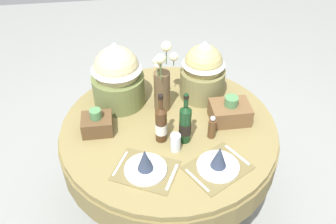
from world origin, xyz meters
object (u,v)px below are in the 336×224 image
Objects in this scene: tumbler_mid at (175,142)px; gift_tub_back_right at (203,68)px; wine_bottle_centre at (161,124)px; place_setting_right at (219,162)px; woven_basket_side_right at (230,112)px; wine_bottle_left at (185,124)px; pepper_mill at (212,128)px; place_setting_left at (145,165)px; flower_vase at (162,82)px; gift_tub_back_left at (117,72)px; woven_basket_side_left at (97,123)px; dining_table at (169,140)px.

gift_tub_back_right is (0.26, 0.51, 0.17)m from tumbler_mid.
wine_bottle_centre is 0.79× the size of gift_tub_back_right.
woven_basket_side_right reaches higher than place_setting_right.
pepper_mill is at bearing 2.67° from wine_bottle_left.
pepper_mill is 0.21m from woven_basket_side_right.
wine_bottle_left reaches higher than place_setting_right.
woven_basket_side_right reaches higher than place_setting_left.
flower_vase is 0.31m from gift_tub_back_left.
place_setting_left is 0.68m from woven_basket_side_right.
pepper_mill is at bearing 18.84° from tumbler_mid.
wine_bottle_centre is at bearing -60.01° from gift_tub_back_left.
woven_basket_side_right is (0.84, -0.01, 0.01)m from woven_basket_side_left.
wine_bottle_left is (-0.15, 0.25, 0.09)m from place_setting_right.
woven_basket_side_left is at bearing 153.43° from tumbler_mid.
gift_tub_back_left is at bearing 100.44° from place_setting_left.
pepper_mill reaches higher than place_setting_right.
woven_basket_side_right is at bearing -0.54° from woven_basket_side_left.
dining_table is at bearing 62.92° from wine_bottle_centre.
gift_tub_back_left reaches higher than gift_tub_back_right.
gift_tub_back_left is at bearing 179.74° from gift_tub_back_right.
tumbler_mid is at bearing 141.14° from place_setting_right.
wine_bottle_left is 0.75× the size of gift_tub_back_left.
place_setting_right is 0.28m from tumbler_mid.
pepper_mill is (0.02, 0.25, 0.03)m from place_setting_right.
pepper_mill is at bearing -29.97° from dining_table.
woven_basket_side_left is (-0.38, 0.13, -0.07)m from wine_bottle_centre.
flower_vase is 1.86× the size of woven_basket_side_right.
tumbler_mid is at bearing -58.84° from gift_tub_back_left.
wine_bottle_left reaches higher than woven_basket_side_right.
flower_vase is 0.31m from gift_tub_back_right.
pepper_mill is 0.87× the size of woven_basket_side_left.
place_setting_right is at bearing -94.01° from gift_tub_back_right.
woven_basket_side_right is (0.41, -0.18, -0.14)m from flower_vase.
flower_vase reaches higher than place_setting_right.
gift_tub_back_right is (0.45, 0.65, 0.18)m from place_setting_left.
gift_tub_back_right reaches higher than place_setting_left.
place_setting_left is at bearing -152.52° from pepper_mill.
dining_table is 0.35m from pepper_mill.
flower_vase is 0.32m from wine_bottle_centre.
woven_basket_side_right is (0.32, 0.15, -0.07)m from wine_bottle_left.
dining_table is 3.32× the size of place_setting_right.
flower_vase reaches higher than gift_tub_back_left.
woven_basket_side_left reaches higher than dining_table.
gift_tub_back_left is at bearing 141.66° from pepper_mill.
pepper_mill is at bearing -12.05° from woven_basket_side_left.
gift_tub_back_left is (-0.12, 0.65, 0.19)m from place_setting_left.
place_setting_right is 0.43m from woven_basket_side_right.
flower_vase is (-0.24, 0.58, 0.16)m from place_setting_right.
tumbler_mid is (0.07, -0.10, -0.07)m from wine_bottle_centre.
gift_tub_back_right reaches higher than dining_table.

